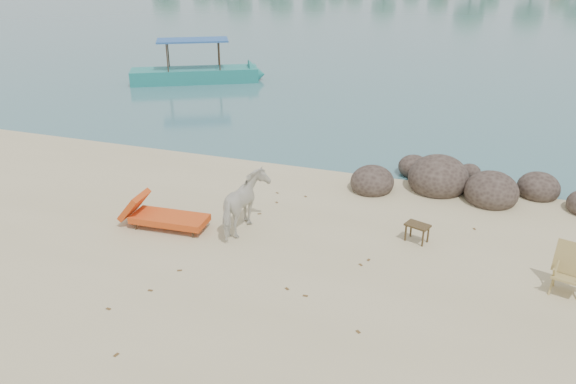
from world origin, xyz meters
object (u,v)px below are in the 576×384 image
Objects in this scene: deck_chair at (569,273)px; boat_near at (193,47)px; cow at (245,205)px; lounge_chair at (169,216)px; boulders at (461,184)px; side_table at (417,234)px.

deck_chair is 21.18m from boat_near.
deck_chair is at bearing 176.35° from cow.
deck_chair reaches higher than lounge_chair.
side_table is (-0.76, -3.25, -0.02)m from boulders.
boat_near reaches higher than boulders.
cow is 3.97m from side_table.
side_table is 5.77m from lounge_chair.
lounge_chair is 0.33× the size of boat_near.
lounge_chair is at bearing -147.67° from side_table.
lounge_chair is at bearing -162.96° from deck_chair.
boulders is at bearing 96.88° from side_table.
lounge_chair is 16.04m from boat_near.
side_table is at bearing 175.68° from deck_chair.
cow is at bearing -166.56° from deck_chair.
cow is 0.23× the size of boat_near.
deck_chair is at bearing -0.70° from side_table.
side_table is 18.27m from boat_near.
deck_chair is (8.63, 0.10, 0.13)m from lounge_chair.
lounge_chair reaches higher than side_table.
lounge_chair is (-1.76, -0.45, -0.34)m from cow.
cow is at bearing -86.18° from boat_near.
cow is (-4.63, -4.03, 0.44)m from boulders.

